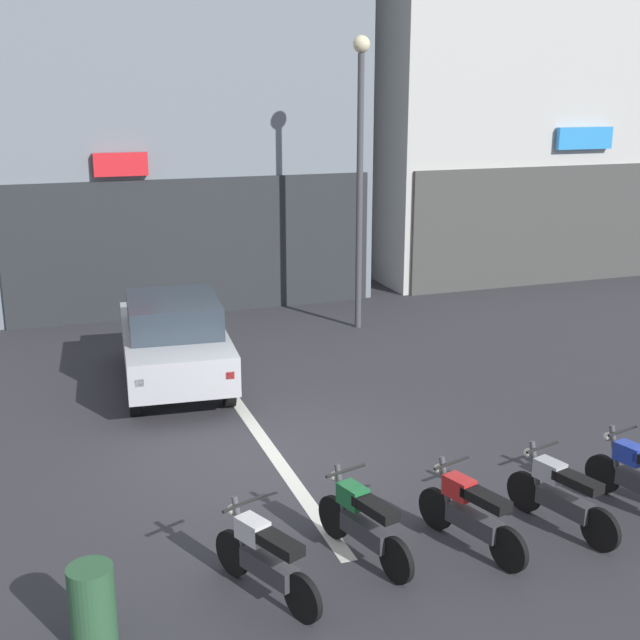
# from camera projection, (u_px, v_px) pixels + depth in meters

# --- Properties ---
(ground_plane) EXTENTS (120.00, 120.00, 0.00)m
(ground_plane) POSITION_uv_depth(u_px,v_px,m) (274.00, 455.00, 12.09)
(ground_plane) COLOR #333338
(lane_centre_line) EXTENTS (0.20, 18.00, 0.01)m
(lane_centre_line) POSITION_uv_depth(u_px,v_px,m) (194.00, 342.00, 17.53)
(lane_centre_line) COLOR silver
(lane_centre_line) RESTS_ON ground
(building_far_right) EXTENTS (9.66, 9.05, 11.09)m
(building_far_right) POSITION_uv_depth(u_px,v_px,m) (489.00, 77.00, 25.55)
(building_far_right) COLOR silver
(building_far_right) RESTS_ON ground
(car_silver_crossing_near) EXTENTS (2.12, 4.24, 1.64)m
(car_silver_crossing_near) POSITION_uv_depth(u_px,v_px,m) (174.00, 338.00, 14.75)
(car_silver_crossing_near) COLOR black
(car_silver_crossing_near) RESTS_ON ground
(street_lamp) EXTENTS (0.36, 0.36, 6.25)m
(street_lamp) POSITION_uv_depth(u_px,v_px,m) (360.00, 154.00, 17.61)
(street_lamp) COLOR #47474C
(street_lamp) RESTS_ON ground
(motorcycle_white_row_leftmost) EXTENTS (0.77, 1.56, 0.98)m
(motorcycle_white_row_leftmost) POSITION_uv_depth(u_px,v_px,m) (265.00, 557.00, 8.62)
(motorcycle_white_row_leftmost) COLOR black
(motorcycle_white_row_leftmost) RESTS_ON ground
(motorcycle_green_row_left_mid) EXTENTS (0.62, 1.63, 0.98)m
(motorcycle_green_row_left_mid) POSITION_uv_depth(u_px,v_px,m) (363.00, 521.00, 9.33)
(motorcycle_green_row_left_mid) COLOR black
(motorcycle_green_row_left_mid) RESTS_ON ground
(motorcycle_red_row_centre) EXTENTS (0.65, 1.62, 0.98)m
(motorcycle_red_row_centre) POSITION_uv_depth(u_px,v_px,m) (470.00, 512.00, 9.53)
(motorcycle_red_row_centre) COLOR black
(motorcycle_red_row_centre) RESTS_ON ground
(motorcycle_silver_row_right_mid) EXTENTS (0.61, 1.63, 0.98)m
(motorcycle_silver_row_right_mid) POSITION_uv_depth(u_px,v_px,m) (561.00, 495.00, 9.95)
(motorcycle_silver_row_right_mid) COLOR black
(motorcycle_silver_row_right_mid) RESTS_ON ground
(trash_bin) EXTENTS (0.44, 0.44, 0.85)m
(trash_bin) POSITION_uv_depth(u_px,v_px,m) (92.00, 607.00, 7.84)
(trash_bin) COLOR #2D5938
(trash_bin) RESTS_ON ground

